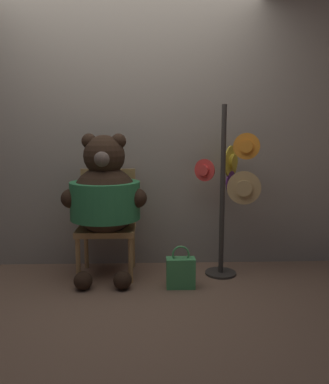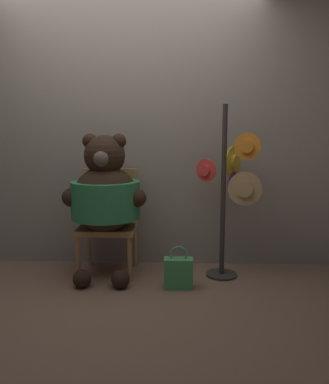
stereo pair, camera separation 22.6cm
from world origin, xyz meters
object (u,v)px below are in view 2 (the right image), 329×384
object	(u,v)px
handbag_on_ground	(178,272)
teddy_bear	(105,195)
hat_display_rack	(231,189)
chair	(109,217)

from	to	relation	value
handbag_on_ground	teddy_bear	bearing A→B (deg)	159.47
hat_display_rack	handbag_on_ground	size ratio (longest dim) A/B	4.23
teddy_bear	chair	bearing A→B (deg)	91.19
hat_display_rack	handbag_on_ground	world-z (taller)	hat_display_rack
hat_display_rack	teddy_bear	bearing A→B (deg)	-175.30
chair	teddy_bear	distance (m)	0.28
hat_display_rack	handbag_on_ground	distance (m)	0.86
chair	teddy_bear	bearing A→B (deg)	-88.81
chair	handbag_on_ground	distance (m)	0.84
chair	hat_display_rack	xyz separation A→B (m)	(1.10, -0.07, 0.28)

